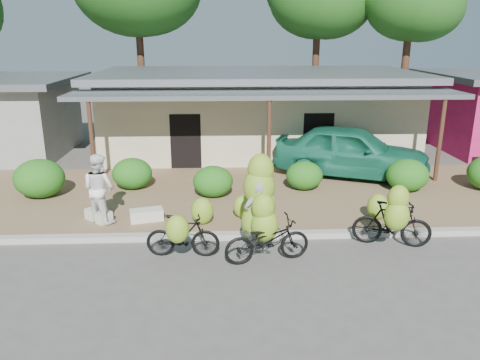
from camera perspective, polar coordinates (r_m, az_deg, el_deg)
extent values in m
plane|color=#514E4B|center=(9.89, 7.11, -11.76)|extent=(100.00, 100.00, 0.00)
cube|color=#876048|center=(14.40, 3.89, -1.88)|extent=(60.00, 6.00, 0.12)
cube|color=#A8A399|center=(11.62, 5.51, -6.67)|extent=(60.00, 0.25, 0.15)
cube|color=beige|center=(19.84, 2.07, 7.91)|extent=(12.00, 6.00, 3.10)
cube|color=slate|center=(19.64, 2.12, 12.74)|extent=(13.00, 7.00, 0.25)
cube|color=black|center=(17.04, 2.84, 4.80)|extent=(1.40, 0.12, 2.20)
cube|color=slate|center=(15.70, 3.29, 10.39)|extent=(13.00, 2.00, 0.15)
cylinder|color=#44291B|center=(15.52, -17.54, 4.00)|extent=(0.14, 0.14, 2.85)
cylinder|color=#44291B|center=(15.07, 3.54, 4.40)|extent=(0.14, 0.14, 2.85)
cylinder|color=#44291B|center=(16.62, 23.17, 4.24)|extent=(0.14, 0.14, 2.85)
cylinder|color=#44291B|center=(24.84, -12.02, 14.57)|extent=(0.36, 0.36, 7.51)
cylinder|color=#44291B|center=(25.56, 9.20, 14.14)|extent=(0.36, 0.36, 6.94)
cylinder|color=#44291B|center=(24.78, 19.45, 12.83)|extent=(0.36, 0.36, 6.52)
ellipsoid|color=#134310|center=(24.77, 20.16, 19.50)|extent=(4.25, 4.25, 3.40)
ellipsoid|color=#225A14|center=(15.11, -23.27, 0.18)|extent=(1.48, 1.33, 1.16)
ellipsoid|color=#225A14|center=(15.08, -13.02, 0.78)|extent=(1.25, 1.13, 0.98)
ellipsoid|color=#225A14|center=(14.00, -3.31, -0.17)|extent=(1.20, 1.08, 0.94)
ellipsoid|color=#225A14|center=(14.77, 7.85, 0.55)|extent=(1.15, 1.03, 0.90)
ellipsoid|color=#225A14|center=(15.37, 19.73, 0.56)|extent=(1.29, 1.16, 1.01)
imported|color=black|center=(10.56, -7.00, -6.78)|extent=(1.68, 0.59, 0.99)
ellipsoid|color=#7DA529|center=(9.80, -7.65, -5.94)|extent=(0.50, 0.42, 0.62)
imported|color=black|center=(10.28, 3.33, -7.34)|extent=(2.01, 1.05, 1.00)
ellipsoid|color=#7DA529|center=(10.66, 2.19, -5.09)|extent=(0.76, 0.65, 0.95)
ellipsoid|color=#7DA529|center=(10.54, 2.74, -2.97)|extent=(0.63, 0.54, 0.79)
ellipsoid|color=#7DA529|center=(10.37, 2.35, -0.82)|extent=(0.71, 0.61, 0.89)
ellipsoid|color=#7DA529|center=(10.27, 2.53, 1.26)|extent=(0.58, 0.49, 0.73)
ellipsoid|color=#7DA529|center=(10.34, 3.01, -5.49)|extent=(0.61, 0.52, 0.77)
ellipsoid|color=#7DA529|center=(10.17, 2.84, -3.32)|extent=(0.51, 0.43, 0.64)
imported|color=black|center=(11.56, 18.03, -5.10)|extent=(1.88, 0.95, 1.09)
ellipsoid|color=#7DA529|center=(10.80, 18.57, -4.14)|extent=(0.55, 0.47, 0.69)
ellipsoid|color=#7DA529|center=(10.71, 18.74, -2.09)|extent=(0.47, 0.40, 0.59)
ellipsoid|color=#7DA529|center=(12.01, -4.62, -3.77)|extent=(0.57, 0.48, 0.71)
ellipsoid|color=#7DA529|center=(12.41, 0.30, -3.26)|extent=(0.49, 0.41, 0.61)
ellipsoid|color=#7DA529|center=(12.81, 16.44, -3.13)|extent=(0.56, 0.47, 0.69)
cube|color=silver|center=(12.51, -11.32, -4.19)|extent=(0.92, 0.61, 0.30)
cube|color=silver|center=(12.82, -16.86, -4.13)|extent=(0.81, 0.79, 0.28)
imported|color=gray|center=(10.47, 2.17, -4.64)|extent=(0.70, 0.52, 1.74)
imported|color=white|center=(12.49, -16.80, -0.97)|extent=(1.10, 1.04, 1.81)
imported|color=#17684C|center=(16.38, 13.38, 3.46)|extent=(5.53, 3.87, 1.75)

